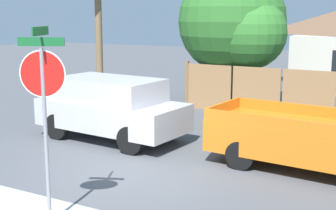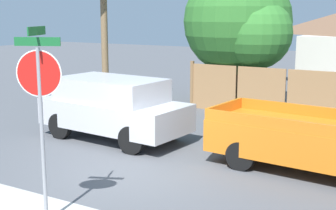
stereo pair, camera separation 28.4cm
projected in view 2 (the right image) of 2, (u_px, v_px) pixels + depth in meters
The scene contains 5 objects.
ground_plane at pixel (132, 175), 11.07m from camera, with size 80.00×80.00×0.00m, color #4C4F54.
oak_tree at pixel (241, 24), 18.85m from camera, with size 4.61×4.39×5.65m.
red_suv at pixel (113, 106), 14.06m from camera, with size 4.71×2.38×1.86m.
orange_pickup at pixel (330, 139), 10.92m from camera, with size 5.39×2.44×1.78m.
stop_sign at pixel (40, 92), 8.12m from camera, with size 0.76×0.68×3.54m.
Camera 2 is at (6.09, -8.66, 3.74)m, focal length 50.00 mm.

